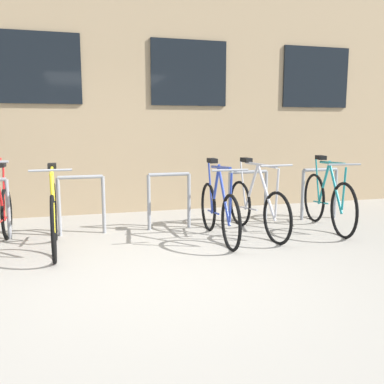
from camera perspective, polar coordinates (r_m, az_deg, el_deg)
The scene contains 7 objects.
ground_plane at distance 4.10m, azimuth -5.18°, elevation -11.66°, with size 42.00×42.00×0.00m, color #9E998E.
storefront_building at distance 10.94m, azimuth -12.26°, elevation 16.19°, with size 28.00×7.73×5.72m.
bike_rack at distance 5.80m, azimuth -8.95°, elevation -0.57°, with size 6.63×0.05×0.80m.
bicycle_teal at distance 6.25m, azimuth 18.05°, elevation -1.11°, with size 0.45×1.71×1.04m.
bicycle_blue at distance 5.39m, azimuth 3.65°, elevation -2.45°, with size 0.44×1.68×1.04m.
bicycle_yellow at distance 5.18m, azimuth -18.34°, elevation -3.12°, with size 0.44×1.71×1.01m.
bicycle_silver at distance 5.73m, azimuth 8.85°, elevation -1.88°, with size 0.44×1.73×1.02m.
Camera 1 is at (-0.66, -3.78, 1.44)m, focal length 39.05 mm.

